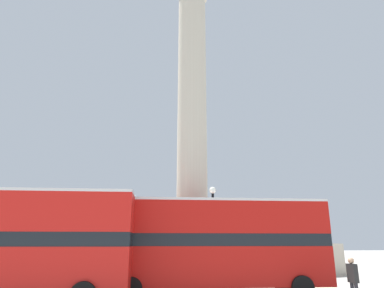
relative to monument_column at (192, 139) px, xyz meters
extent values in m
plane|color=#ADA89E|center=(0.00, 0.00, -8.87)|extent=(200.00, 200.00, 0.00)
cube|color=#BCB29E|center=(0.00, 0.00, -8.34)|extent=(4.53, 4.53, 1.07)
cube|color=#BCB29E|center=(0.00, 0.00, -7.27)|extent=(3.26, 3.26, 1.07)
cylinder|color=#BCB29E|center=(0.00, 0.00, 2.51)|extent=(1.94, 1.94, 18.49)
cube|color=#B7140F|center=(0.34, -4.54, -7.51)|extent=(10.66, 3.07, 1.72)
cube|color=black|center=(0.34, -4.54, -6.38)|extent=(10.66, 3.02, 0.55)
cube|color=#B7140F|center=(0.34, -4.54, -5.37)|extent=(10.66, 3.07, 1.46)
cube|color=silver|center=(0.34, -4.54, -4.59)|extent=(10.66, 3.07, 0.12)
cylinder|color=black|center=(4.09, -3.54, -8.37)|extent=(1.02, 0.36, 1.00)
cylinder|color=black|center=(3.95, -5.98, -8.37)|extent=(1.02, 0.36, 1.00)
cylinder|color=black|center=(-3.27, -3.10, -8.37)|extent=(1.02, 0.36, 1.00)
cube|color=black|center=(-8.70, -5.59, -6.38)|extent=(10.70, 3.12, 0.55)
cube|color=red|center=(-8.70, -5.59, -5.33)|extent=(10.71, 3.17, 1.55)
cube|color=silver|center=(-8.70, -5.59, -4.49)|extent=(10.71, 3.17, 0.12)
cylinder|color=black|center=(-4.93, -4.54, -8.37)|extent=(1.02, 0.36, 1.00)
cube|color=#BCB29E|center=(10.87, 5.04, -7.70)|extent=(3.20, 2.61, 2.35)
ellipsoid|color=brown|center=(10.87, 5.04, -4.92)|extent=(2.18, 1.36, 0.90)
cone|color=brown|center=(11.81, 5.27, -4.51)|extent=(0.97, 0.69, 0.95)
cylinder|color=brown|center=(10.87, 5.04, -4.02)|extent=(0.36, 0.36, 0.90)
sphere|color=brown|center=(10.87, 5.04, -3.43)|extent=(0.28, 0.28, 0.28)
cylinder|color=brown|center=(11.44, 5.43, -5.95)|extent=(0.20, 0.20, 1.16)
cylinder|color=brown|center=(11.55, 4.95, -5.95)|extent=(0.20, 0.20, 1.16)
cylinder|color=brown|center=(10.18, 5.12, -5.95)|extent=(0.20, 0.20, 1.16)
cylinder|color=brown|center=(10.30, 4.64, -5.95)|extent=(0.20, 0.20, 1.16)
cylinder|color=black|center=(0.72, -2.82, -8.67)|extent=(0.31, 0.31, 0.40)
cylinder|color=black|center=(0.72, -2.82, -6.40)|extent=(0.14, 0.14, 4.95)
sphere|color=white|center=(0.72, -2.82, -3.74)|extent=(0.37, 0.37, 0.37)
cube|color=black|center=(5.12, -7.98, -7.65)|extent=(0.21, 0.48, 0.69)
sphere|color=tan|center=(5.12, -7.98, -7.18)|extent=(0.24, 0.24, 0.24)
camera|label=1|loc=(-3.15, -21.05, -6.56)|focal=32.00mm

